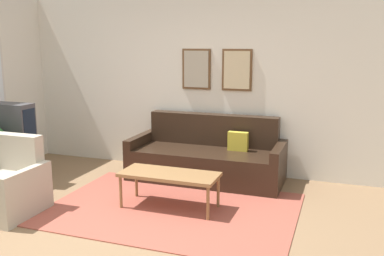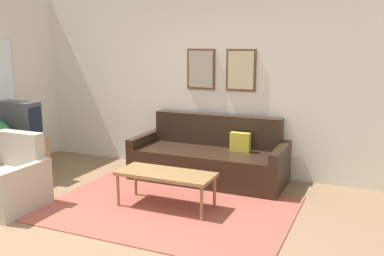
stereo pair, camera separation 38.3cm
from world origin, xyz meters
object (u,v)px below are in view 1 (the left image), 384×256
object	(u,v)px
tv	(11,123)
armchair	(4,188)
couch	(207,158)
coffee_table	(169,176)

from	to	relation	value
tv	armchair	bearing A→B (deg)	-53.45
couch	coffee_table	bearing A→B (deg)	-94.02
coffee_table	tv	distance (m)	2.48
tv	armchair	size ratio (longest dim) A/B	0.73
couch	armchair	distance (m)	2.69
couch	coffee_table	distance (m)	1.22
couch	armchair	size ratio (longest dim) A/B	2.48
couch	armchair	xyz separation A→B (m)	(-1.83, -1.97, -0.01)
couch	coffee_table	size ratio (longest dim) A/B	1.87
coffee_table	couch	bearing A→B (deg)	85.98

